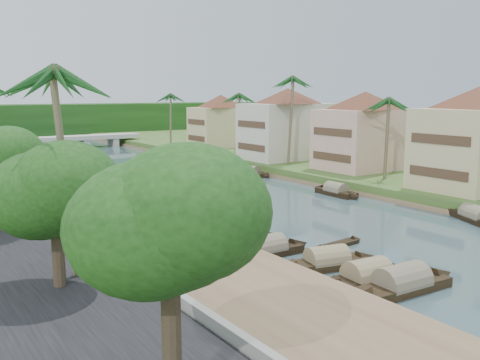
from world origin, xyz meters
TOP-DOWN VIEW (x-y plane):
  - ground at (0.00, 0.00)m, footprint 220.00×220.00m
  - left_bank at (-16.00, 20.00)m, footprint 10.00×180.00m
  - right_bank at (19.00, 20.00)m, footprint 16.00×180.00m
  - retaining_wall at (-20.20, 20.00)m, footprint 0.40×180.00m
  - treeline at (0.00, 100.00)m, footprint 120.00×14.00m
  - bridge at (0.00, 72.00)m, footprint 28.00×4.00m
  - building_near at (18.99, -2.00)m, footprint 14.85×14.85m
  - building_mid at (19.99, 14.00)m, footprint 14.11×14.11m
  - building_far at (18.99, 28.00)m, footprint 15.59×15.59m
  - building_distant at (19.99, 48.00)m, footprint 12.62×12.62m
  - sampan_0 at (-7.85, -14.92)m, footprint 8.63×2.18m
  - sampan_1 at (-8.63, -13.14)m, footprint 7.42×2.27m
  - sampan_2 at (-8.47, -9.72)m, footprint 7.60×3.10m
  - sampan_3 at (-10.06, -5.56)m, footprint 7.39×1.79m
  - sampan_4 at (-10.50, -3.53)m, footprint 7.89×3.45m
  - sampan_5 at (-9.44, 0.93)m, footprint 6.47×3.80m
  - sampan_6 at (-9.92, 3.17)m, footprint 7.89×4.01m
  - sampan_7 at (-9.73, 8.14)m, footprint 6.49×2.78m
  - sampan_8 at (-8.05, 12.18)m, footprint 6.69×3.41m
  - sampan_9 at (-8.46, 20.07)m, footprint 7.93×4.52m
  - sampan_10 at (-9.60, 18.85)m, footprint 7.56×2.28m
  - sampan_11 at (-8.25, 25.25)m, footprint 9.33×3.75m
  - sampan_12 at (-9.40, 26.89)m, footprint 7.39×4.53m
  - sampan_13 at (-9.24, 30.22)m, footprint 6.54×4.10m
  - sampan_14 at (10.28, -7.83)m, footprint 4.61×7.92m
  - sampan_15 at (8.95, 7.41)m, footprint 1.78×7.11m
  - sampan_16 at (9.17, 23.66)m, footprint 2.78×7.54m
  - canoe_1 at (-4.66, -6.67)m, footprint 5.50×1.40m
  - canoe_2 at (-9.40, 19.22)m, footprint 5.68×2.08m
  - palm_1 at (16.00, 6.97)m, footprint 3.20×3.20m
  - palm_2 at (15.00, 22.69)m, footprint 3.20×3.20m
  - palm_3 at (16.00, 36.97)m, footprint 3.20×3.20m
  - palm_4 at (-23.00, -6.33)m, footprint 3.20×3.20m
  - palm_7 at (14.00, 55.93)m, footprint 3.20×3.20m
  - tree_0 at (-24.00, -19.43)m, footprint 4.89×4.89m
  - tree_1 at (-24.00, -7.34)m, footprint 5.18×5.18m
  - tree_2 at (-24.00, 5.44)m, footprint 4.73×4.73m
  - tree_6 at (24.00, 28.40)m, footprint 4.11×4.11m
  - person_near at (-13.40, -7.00)m, footprint 0.76×0.72m
  - person_far at (-17.13, 15.53)m, footprint 0.76×0.63m

SIDE VIEW (x-z plane):
  - ground at x=0.00m, z-range 0.00..0.00m
  - canoe_1 at x=-4.66m, z-range -0.34..0.54m
  - canoe_2 at x=-9.40m, z-range -0.31..0.51m
  - left_bank at x=-16.00m, z-range 0.00..0.80m
  - sampan_7 at x=-9.73m, z-range -0.48..1.28m
  - sampan_12 at x=-9.40m, z-range -0.52..1.33m
  - sampan_16 at x=9.17m, z-range -0.53..1.34m
  - sampan_13 at x=-9.24m, z-range -0.53..1.34m
  - sampan_15 at x=8.95m, z-range -0.56..1.38m
  - sampan_14 at x=10.28m, z-range -0.58..1.40m
  - sampan_2 at x=-8.47m, z-range -0.59..1.41m
  - sampan_3 at x=-10.06m, z-range -0.60..1.42m
  - sampan_9 at x=-8.46m, z-range -0.61..1.43m
  - sampan_8 at x=-8.05m, z-range -0.61..1.44m
  - sampan_5 at x=-9.44m, z-range -0.62..1.44m
  - sampan_10 at x=-9.60m, z-range -0.63..1.45m
  - sampan_1 at x=-8.63m, z-range -0.68..1.51m
  - sampan_4 at x=-10.50m, z-range -0.68..1.51m
  - sampan_0 at x=-7.85m, z-range -0.71..1.54m
  - sampan_6 at x=-9.92m, z-range -0.73..1.57m
  - sampan_11 at x=-8.25m, z-range -0.86..1.71m
  - right_bank at x=19.00m, z-range 0.00..1.20m
  - retaining_wall at x=-20.20m, z-range 0.80..1.90m
  - person_far at x=-17.13m, z-range 0.80..2.21m
  - person_near at x=-13.40m, z-range 0.80..2.54m
  - bridge at x=0.00m, z-range 0.52..2.92m
  - treeline at x=0.00m, z-range 0.00..8.00m
  - building_distant at x=19.99m, z-range 1.28..10.48m
  - tree_1 at x=-24.00m, z-range 2.65..9.54m
  - building_mid at x=19.99m, z-range 1.28..10.98m
  - tree_6 at x=24.00m, z-range 2.77..9.51m
  - tree_2 at x=-24.00m, z-range 2.84..9.76m
  - building_near at x=18.99m, z-range 1.28..11.48m
  - building_far at x=18.99m, z-range 1.28..11.48m
  - tree_0 at x=-24.00m, z-range 3.15..10.88m
  - palm_1 at x=16.00m, z-range 4.62..14.95m
  - palm_7 at x=14.00m, z-range 4.80..15.52m
  - palm_3 at x=16.00m, z-range 4.83..15.62m
  - palm_4 at x=-23.00m, z-range 5.57..17.50m
  - palm_2 at x=15.00m, z-range 5.87..18.90m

